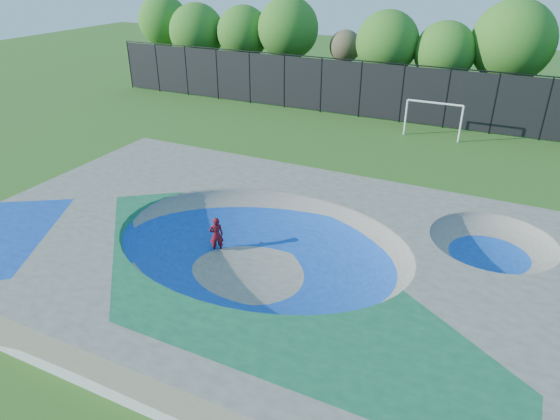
{
  "coord_description": "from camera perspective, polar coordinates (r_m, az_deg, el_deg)",
  "views": [
    {
      "loc": [
        7.31,
        -13.57,
        10.46
      ],
      "look_at": [
        -0.68,
        3.0,
        1.1
      ],
      "focal_mm": 32.0,
      "sensor_mm": 36.0,
      "label": 1
    }
  ],
  "objects": [
    {
      "name": "skateboard",
      "position": [
        20.0,
        -7.16,
        -4.71
      ],
      "size": [
        0.7,
        0.71,
        0.05
      ],
      "primitive_type": "cube",
      "rotation": [
        0.0,
        0.0,
        0.8
      ],
      "color": "black",
      "rests_on": "ground"
    },
    {
      "name": "skater",
      "position": [
        19.63,
        -7.28,
        -2.87
      ],
      "size": [
        0.66,
        0.64,
        1.53
      ],
      "primitive_type": "imported",
      "rotation": [
        0.0,
        0.0,
        3.86
      ],
      "color": "#A80D1E",
      "rests_on": "ground"
    },
    {
      "name": "soccer_goal",
      "position": [
        33.53,
        17.17,
        10.53
      ],
      "size": [
        3.56,
        0.12,
        2.36
      ],
      "color": "white",
      "rests_on": "ground"
    },
    {
      "name": "skate_deck",
      "position": [
        18.21,
        -2.19,
        -5.26
      ],
      "size": [
        22.0,
        14.0,
        1.5
      ],
      "primitive_type": "cube",
      "color": "gray",
      "rests_on": "ground"
    },
    {
      "name": "ground",
      "position": [
        18.63,
        -2.15,
        -7.21
      ],
      "size": [
        120.0,
        120.0,
        0.0
      ],
      "primitive_type": "plane",
      "color": "#285718",
      "rests_on": "ground"
    },
    {
      "name": "treeline",
      "position": [
        40.39,
        18.32,
        17.76
      ],
      "size": [
        53.29,
        6.99,
        8.2
      ],
      "color": "#443522",
      "rests_on": "ground"
    },
    {
      "name": "fence",
      "position": [
        36.31,
        13.78,
        12.9
      ],
      "size": [
        48.09,
        0.09,
        4.04
      ],
      "color": "black",
      "rests_on": "ground"
    }
  ]
}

